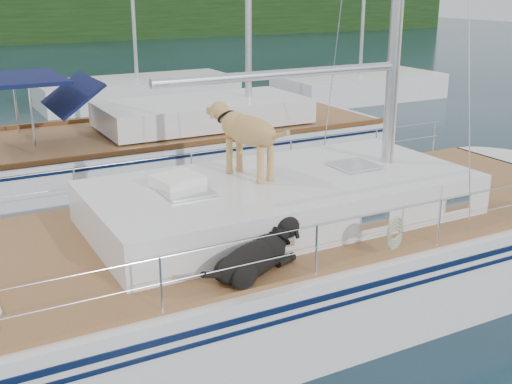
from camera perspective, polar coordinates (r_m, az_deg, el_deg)
ground at (r=9.03m, az=-2.23°, el=-10.52°), size 120.00×120.00×0.00m
main_sailboat at (r=8.76m, az=-1.73°, el=-6.49°), size 12.00×3.83×14.01m
neighbor_sailboat at (r=14.98m, az=-8.44°, el=3.58°), size 11.00×3.50×13.30m
bg_boat_center at (r=24.62m, az=-10.47°, el=8.73°), size 7.20×3.00×11.65m
bg_boat_east at (r=25.68m, az=9.17°, el=9.19°), size 6.40×3.00×11.65m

